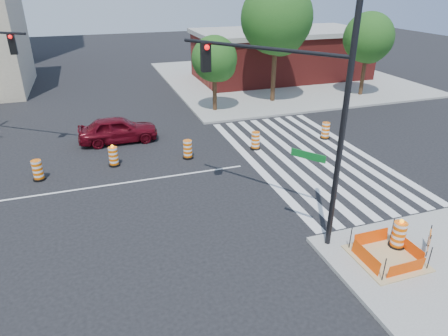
{
  "coord_description": "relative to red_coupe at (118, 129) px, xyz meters",
  "views": [
    {
      "loc": [
        0.1,
        -17.77,
        8.92
      ],
      "look_at": [
        5.16,
        -2.74,
        1.4
      ],
      "focal_mm": 32.0,
      "sensor_mm": 36.0,
      "label": 1
    }
  ],
  "objects": [
    {
      "name": "lane_centerline",
      "position": [
        -1.28,
        -5.62,
        -0.78
      ],
      "size": [
        14.0,
        0.12,
        0.01
      ],
      "primitive_type": "cube",
      "color": "silver",
      "rests_on": "ground"
    },
    {
      "name": "ground",
      "position": [
        -1.28,
        -5.62,
        -0.79
      ],
      "size": [
        120.0,
        120.0,
        0.0
      ],
      "primitive_type": "plane",
      "color": "black",
      "rests_on": "ground"
    },
    {
      "name": "barricade",
      "position": [
        9.36,
        -14.72,
        -0.14
      ],
      "size": [
        0.57,
        0.56,
        0.89
      ],
      "rotation": [
        0.0,
        0.0,
        0.78
      ],
      "color": "#F56505",
      "rests_on": "ground"
    },
    {
      "name": "median_drum_2",
      "position": [
        -4.2,
        -3.93,
        -0.31
      ],
      "size": [
        0.6,
        0.6,
        1.02
      ],
      "color": "black",
      "rests_on": "ground"
    },
    {
      "name": "median_drum_5",
      "position": [
        7.37,
        -3.69,
        -0.31
      ],
      "size": [
        0.6,
        0.6,
        1.02
      ],
      "color": "black",
      "rests_on": "ground"
    },
    {
      "name": "sidewalk_ne",
      "position": [
        16.72,
        12.38,
        -0.71
      ],
      "size": [
        22.0,
        22.0,
        0.15
      ],
      "primitive_type": "cube",
      "color": "gray",
      "rests_on": "ground"
    },
    {
      "name": "signal_pole_se",
      "position": [
        5.22,
        -11.71,
        4.48
      ],
      "size": [
        3.96,
        5.35,
        8.61
      ],
      "rotation": [
        0.0,
        0.0,
        2.2
      ],
      "color": "black",
      "rests_on": "ground"
    },
    {
      "name": "tree_north_e",
      "position": [
        20.26,
        4.24,
        3.72
      ],
      "size": [
        3.95,
        3.95,
        6.71
      ],
      "color": "#382314",
      "rests_on": "ground"
    },
    {
      "name": "median_drum_6",
      "position": [
        12.09,
        -3.51,
        -0.31
      ],
      "size": [
        0.6,
        0.6,
        1.02
      ],
      "color": "black",
      "rests_on": "ground"
    },
    {
      "name": "median_drum_4",
      "position": [
        3.36,
        -3.7,
        -0.31
      ],
      "size": [
        0.6,
        0.6,
        1.02
      ],
      "color": "black",
      "rests_on": "ground"
    },
    {
      "name": "crosswalk_east",
      "position": [
        9.67,
        -5.62,
        -0.78
      ],
      "size": [
        6.75,
        13.5,
        0.01
      ],
      "color": "silver",
      "rests_on": "ground"
    },
    {
      "name": "tree_north_d",
      "position": [
        12.45,
        4.9,
        5.26
      ],
      "size": [
        5.3,
        5.3,
        9.0
      ],
      "color": "#382314",
      "rests_on": "ground"
    },
    {
      "name": "red_coupe",
      "position": [
        0.0,
        0.0,
        0.0
      ],
      "size": [
        4.62,
        1.88,
        1.57
      ],
      "primitive_type": "imported",
      "rotation": [
        0.0,
        0.0,
        1.56
      ],
      "color": "#560711",
      "rests_on": "ground"
    },
    {
      "name": "pit_drum",
      "position": [
        8.51,
        -14.17,
        -0.15
      ],
      "size": [
        0.6,
        0.6,
        1.18
      ],
      "color": "black",
      "rests_on": "ground"
    },
    {
      "name": "brick_storefront",
      "position": [
        16.72,
        12.38,
        1.53
      ],
      "size": [
        16.5,
        8.5,
        4.6
      ],
      "color": "maroon",
      "rests_on": "ground"
    },
    {
      "name": "excavation_pit",
      "position": [
        7.72,
        -14.62,
        -0.56
      ],
      "size": [
        2.2,
        2.2,
        0.9
      ],
      "color": "tan",
      "rests_on": "ground"
    },
    {
      "name": "tree_north_c",
      "position": [
        7.35,
        3.97,
        2.88
      ],
      "size": [
        3.26,
        3.22,
        5.47
      ],
      "color": "#382314",
      "rests_on": "ground"
    },
    {
      "name": "median_drum_3",
      "position": [
        -0.57,
        -3.41,
        -0.3
      ],
      "size": [
        0.6,
        0.6,
        1.18
      ],
      "color": "black",
      "rests_on": "ground"
    }
  ]
}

